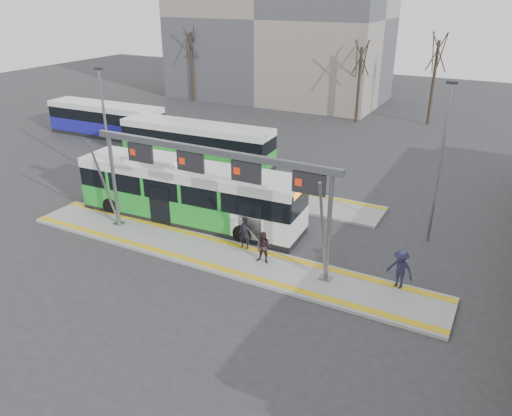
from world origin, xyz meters
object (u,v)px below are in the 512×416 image
at_px(passenger_a, 245,233).
at_px(passenger_c, 400,269).
at_px(passenger_b, 264,248).
at_px(gantry, 211,170).
at_px(hero_bus, 189,194).

relative_size(passenger_a, passenger_c, 0.91).
relative_size(passenger_a, passenger_b, 1.06).
distance_m(gantry, passenger_b, 4.36).
xyz_separation_m(passenger_a, passenger_c, (7.56, 0.00, 0.08)).
xyz_separation_m(passenger_b, passenger_c, (6.10, 0.83, 0.13)).
relative_size(hero_bus, passenger_b, 8.34).
height_order(hero_bus, passenger_c, hero_bus).
relative_size(hero_bus, passenger_a, 7.86).
height_order(gantry, passenger_a, gantry).
bearing_deg(passenger_b, gantry, 177.20).
bearing_deg(passenger_b, hero_bus, 154.00).
distance_m(passenger_a, passenger_b, 1.67).
bearing_deg(passenger_a, hero_bus, 151.66).
height_order(passenger_a, passenger_b, passenger_a).
bearing_deg(gantry, passenger_b, 0.40).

